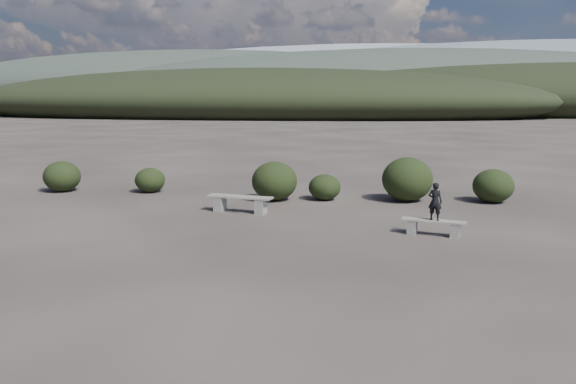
# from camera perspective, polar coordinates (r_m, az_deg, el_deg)

# --- Properties ---
(ground) EXTENTS (1200.00, 1200.00, 0.00)m
(ground) POSITION_cam_1_polar(r_m,az_deg,el_deg) (11.09, -6.76, -8.48)
(ground) COLOR #2C2622
(ground) RESTS_ON ground
(bench_left) EXTENTS (2.05, 0.69, 0.50)m
(bench_left) POSITION_cam_1_polar(r_m,az_deg,el_deg) (16.96, -4.89, -1.06)
(bench_left) COLOR gray
(bench_left) RESTS_ON ground
(bench_right) EXTENTS (1.62, 0.63, 0.40)m
(bench_right) POSITION_cam_1_polar(r_m,az_deg,el_deg) (14.56, 14.56, -3.37)
(bench_right) COLOR gray
(bench_right) RESTS_ON ground
(seated_person) EXTENTS (0.41, 0.33, 0.96)m
(seated_person) POSITION_cam_1_polar(r_m,az_deg,el_deg) (14.43, 14.72, -0.92)
(seated_person) COLOR black
(seated_person) RESTS_ON bench_right
(shrub_a) EXTENTS (1.10, 1.10, 0.90)m
(shrub_a) POSITION_cam_1_polar(r_m,az_deg,el_deg) (21.11, -13.84, 1.19)
(shrub_a) COLOR black
(shrub_a) RESTS_ON ground
(shrub_b) EXTENTS (1.53, 1.53, 1.31)m
(shrub_b) POSITION_cam_1_polar(r_m,az_deg,el_deg) (18.85, -1.38, 1.12)
(shrub_b) COLOR black
(shrub_b) RESTS_ON ground
(shrub_c) EXTENTS (1.09, 1.09, 0.87)m
(shrub_c) POSITION_cam_1_polar(r_m,az_deg,el_deg) (18.99, 3.75, 0.49)
(shrub_c) COLOR black
(shrub_c) RESTS_ON ground
(shrub_d) EXTENTS (1.68, 1.68, 1.47)m
(shrub_d) POSITION_cam_1_polar(r_m,az_deg,el_deg) (19.12, 12.03, 1.27)
(shrub_d) COLOR black
(shrub_d) RESTS_ON ground
(shrub_e) EXTENTS (1.33, 1.33, 1.11)m
(shrub_e) POSITION_cam_1_polar(r_m,az_deg,el_deg) (19.68, 20.13, 0.59)
(shrub_e) COLOR black
(shrub_e) RESTS_ON ground
(shrub_f) EXTENTS (1.33, 1.33, 1.12)m
(shrub_f) POSITION_cam_1_polar(r_m,az_deg,el_deg) (22.28, -21.98, 1.48)
(shrub_f) COLOR black
(shrub_f) RESTS_ON ground
(mountain_ridges) EXTENTS (500.00, 400.00, 56.00)m
(mountain_ridges) POSITION_cam_1_polar(r_m,az_deg,el_deg) (349.33, 9.45, 10.64)
(mountain_ridges) COLOR black
(mountain_ridges) RESTS_ON ground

